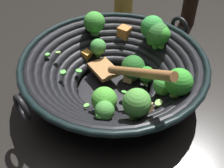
{
  "coord_description": "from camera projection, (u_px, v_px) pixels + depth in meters",
  "views": [
    {
      "loc": [
        0.41,
        -0.27,
        0.47
      ],
      "look_at": [
        0.0,
        -0.01,
        0.03
      ],
      "focal_mm": 46.03,
      "sensor_mm": 36.0,
      "label": 1
    }
  ],
  "objects": [
    {
      "name": "wok",
      "position": [
        115.0,
        70.0,
        0.64
      ],
      "size": [
        0.41,
        0.45,
        0.18
      ],
      "color": "black",
      "rests_on": "ground"
    },
    {
      "name": "garlic_bulb",
      "position": [
        110.0,
        20.0,
        0.89
      ],
      "size": [
        0.04,
        0.04,
        0.04
      ],
      "primitive_type": "sphere",
      "color": "silver",
      "rests_on": "ground"
    },
    {
      "name": "soy_sauce_bottle",
      "position": [
        190.0,
        3.0,
        0.87
      ],
      "size": [
        0.04,
        0.04,
        0.17
      ],
      "color": "black",
      "rests_on": "ground"
    },
    {
      "name": "ground_plane",
      "position": [
        113.0,
        92.0,
        0.68
      ],
      "size": [
        4.0,
        4.0,
        0.0
      ],
      "primitive_type": "plane",
      "color": "black"
    }
  ]
}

